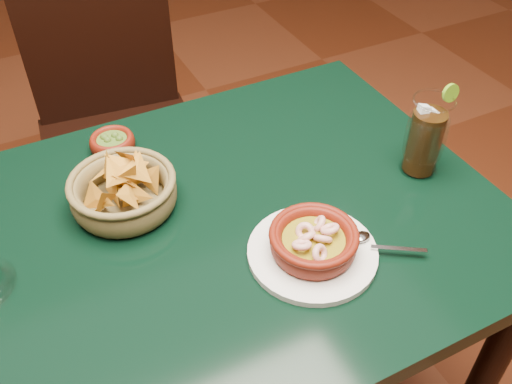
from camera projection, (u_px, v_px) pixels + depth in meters
name	position (u px, v px, depth m)	size (l,w,h in m)	color
dining_table	(186.00, 269.00, 1.09)	(1.20, 0.80, 0.75)	black
dining_chair	(117.00, 123.00, 1.67)	(0.49, 0.49, 0.96)	black
shrimp_plate	(313.00, 244.00, 0.97)	(0.29, 0.23, 0.07)	silver
chip_basket	(123.00, 191.00, 1.06)	(0.23, 0.23, 0.14)	brown
guacamole_ramekin	(112.00, 143.00, 1.20)	(0.11, 0.11, 0.04)	#541207
cola_drink	(425.00, 137.00, 1.11)	(0.17, 0.17, 0.19)	white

